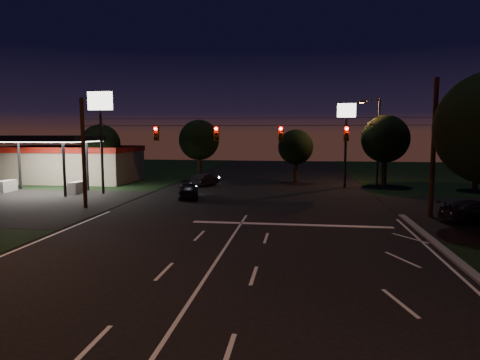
% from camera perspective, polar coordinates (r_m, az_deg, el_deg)
% --- Properties ---
extents(ground, '(140.00, 140.00, 0.00)m').
position_cam_1_polar(ground, '(15.44, -5.88, -14.64)').
color(ground, black).
rests_on(ground, ground).
extents(stop_bar, '(12.00, 0.50, 0.01)m').
position_cam_1_polar(stop_bar, '(26.07, 6.75, -5.91)').
color(stop_bar, silver).
rests_on(stop_bar, ground).
extents(utility_pole_right, '(0.30, 0.30, 9.00)m').
position_cam_1_polar(utility_pole_right, '(30.70, 24.01, -4.57)').
color(utility_pole_right, black).
rests_on(utility_pole_right, ground).
extents(utility_pole_left, '(0.28, 0.28, 8.00)m').
position_cam_1_polar(utility_pole_left, '(33.33, -19.88, -3.57)').
color(utility_pole_left, black).
rests_on(utility_pole_left, ground).
extents(signal_span, '(24.00, 0.40, 1.56)m').
position_cam_1_polar(signal_span, '(29.16, 1.12, 6.31)').
color(signal_span, black).
rests_on(signal_span, ground).
extents(gas_station, '(14.20, 16.10, 5.25)m').
position_cam_1_polar(gas_station, '(51.21, -21.71, 2.38)').
color(gas_station, gray).
rests_on(gas_station, ground).
extents(pole_sign_left_near, '(2.20, 0.30, 9.10)m').
position_cam_1_polar(pole_sign_left_near, '(40.05, -18.09, 8.12)').
color(pole_sign_left_near, black).
rests_on(pole_sign_left_near, ground).
extents(pole_sign_right, '(1.80, 0.30, 8.40)m').
position_cam_1_polar(pole_sign_right, '(44.21, 13.97, 7.09)').
color(pole_sign_right, black).
rests_on(pole_sign_right, ground).
extents(street_light_right_far, '(2.20, 0.35, 9.00)m').
position_cam_1_polar(street_light_right_far, '(46.62, 17.66, 5.70)').
color(street_light_right_far, black).
rests_on(street_light_right_far, ground).
extents(tree_far_a, '(4.20, 4.20, 6.42)m').
position_cam_1_polar(tree_far_a, '(49.07, -18.00, 4.56)').
color(tree_far_a, black).
rests_on(tree_far_a, ground).
extents(tree_far_b, '(4.60, 4.60, 6.98)m').
position_cam_1_polar(tree_far_b, '(49.47, -5.42, 5.26)').
color(tree_far_b, black).
rests_on(tree_far_b, ground).
extents(tree_far_c, '(3.80, 3.80, 5.86)m').
position_cam_1_polar(tree_far_c, '(47.12, 7.45, 4.32)').
color(tree_far_c, black).
rests_on(tree_far_c, ground).
extents(tree_far_d, '(4.80, 4.80, 7.30)m').
position_cam_1_polar(tree_far_d, '(45.91, 18.79, 5.14)').
color(tree_far_d, black).
rests_on(tree_far_d, ground).
extents(tree_far_e, '(4.00, 4.00, 6.18)m').
position_cam_1_polar(tree_far_e, '(46.16, 29.05, 3.80)').
color(tree_far_e, black).
rests_on(tree_far_e, ground).
extents(car_oncoming_a, '(2.53, 4.31, 1.38)m').
position_cam_1_polar(car_oncoming_a, '(36.16, -6.87, -1.38)').
color(car_oncoming_a, black).
rests_on(car_oncoming_a, ground).
extents(car_oncoming_b, '(2.45, 4.13, 1.28)m').
position_cam_1_polar(car_oncoming_b, '(44.72, -4.71, 0.06)').
color(car_oncoming_b, black).
rests_on(car_oncoming_b, ground).
extents(car_cross, '(5.16, 3.36, 1.39)m').
position_cam_1_polar(car_cross, '(29.99, 29.25, -3.73)').
color(car_cross, black).
rests_on(car_cross, ground).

